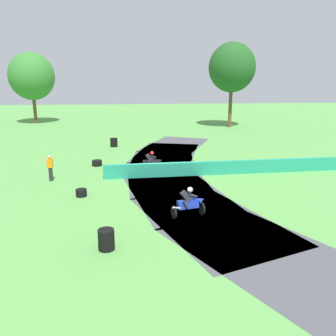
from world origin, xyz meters
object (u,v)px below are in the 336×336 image
Objects in this scene: tire_stack_mid_b at (81,193)px; track_marshal at (50,168)px; tire_stack_far at (106,240)px; motorcycle_lead_black at (151,162)px; tire_stack_mid_a at (97,163)px; motorcycle_chase_blue at (189,203)px; tire_stack_near at (114,142)px.

tire_stack_mid_b is 3.91m from track_marshal.
track_marshal is (-4.08, 9.27, 0.42)m from tire_stack_far.
motorcycle_lead_black is 4.29m from tire_stack_mid_a.
motorcycle_chase_blue is 2.10× the size of tire_stack_far.
tire_stack_far is (-3.60, -2.88, -0.26)m from motorcycle_chase_blue.
tire_stack_near is at bearing 92.16° from tire_stack_far.
track_marshal is at bearing 126.25° from tire_stack_mid_b.
motorcycle_lead_black reaches higher than tire_stack_near.
tire_stack_mid_b is at bearing 148.76° from motorcycle_chase_blue.
tire_stack_near is 19.73m from tire_stack_far.
tire_stack_mid_a is 6.63m from tire_stack_mid_b.
tire_stack_near is 1.35× the size of tire_stack_mid_b.
motorcycle_chase_blue is 17.39m from tire_stack_near.
tire_stack_far is at bearing -66.23° from track_marshal.
tire_stack_mid_a and tire_stack_mid_b have the same top height.
tire_stack_mid_b is at bearing 106.29° from tire_stack_far.
motorcycle_lead_black is at bearing 78.37° from tire_stack_far.
tire_stack_mid_b is 6.41m from tire_stack_far.
tire_stack_mid_a is (-5.21, 9.91, -0.46)m from motorcycle_chase_blue.
track_marshal is (-3.34, -10.45, 0.42)m from tire_stack_near.
motorcycle_lead_black is 9.23m from tire_stack_near.
track_marshal reaches higher than motorcycle_lead_black.
track_marshal reaches higher than tire_stack_far.
tire_stack_near is at bearing 104.47° from motorcycle_chase_blue.
tire_stack_mid_a is at bearing 155.21° from motorcycle_lead_black.
motorcycle_chase_blue is 6.33m from tire_stack_mid_b.
tire_stack_far reaches higher than tire_stack_mid_b.
motorcycle_lead_black is 6.58m from track_marshal.
motorcycle_chase_blue reaches higher than motorcycle_lead_black.
tire_stack_near is at bearing 72.28° from track_marshal.
motorcycle_chase_blue is 4.62m from tire_stack_far.
motorcycle_lead_black reaches higher than tire_stack_mid_b.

